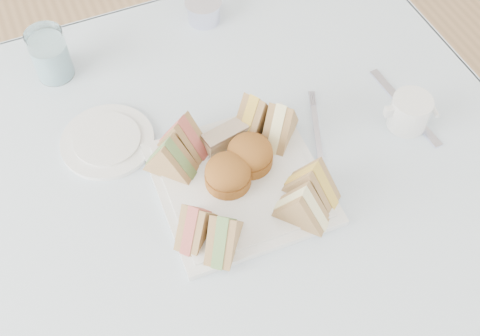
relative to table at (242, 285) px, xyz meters
name	(u,v)px	position (x,y,z in m)	size (l,w,h in m)	color
table	(242,285)	(0.00, 0.00, 0.00)	(0.90, 0.90, 0.74)	brown
tablecloth	(243,192)	(0.00, 0.00, 0.37)	(1.02, 1.02, 0.01)	silver
serving_plate	(240,183)	(0.00, 0.01, 0.38)	(0.27, 0.27, 0.01)	silver
sandwich_fl_a	(195,220)	(-0.10, -0.05, 0.42)	(0.08, 0.04, 0.07)	#9E7550
sandwich_fl_b	(224,231)	(-0.07, -0.08, 0.43)	(0.09, 0.04, 0.08)	#9E7550
sandwich_fr_a	(313,180)	(0.09, -0.06, 0.43)	(0.09, 0.04, 0.08)	#9E7550
sandwich_fr_b	(302,204)	(0.06, -0.09, 0.43)	(0.09, 0.04, 0.08)	#9E7550
sandwich_bl_a	(169,155)	(-0.10, 0.08, 0.43)	(0.09, 0.04, 0.08)	#9E7550
sandwich_bl_b	(183,134)	(-0.06, 0.11, 0.43)	(0.09, 0.04, 0.08)	#9E7550
sandwich_br_a	(280,121)	(0.10, 0.07, 0.43)	(0.09, 0.04, 0.08)	#9E7550
sandwich_br_b	(254,112)	(0.07, 0.11, 0.43)	(0.09, 0.04, 0.08)	#9E7550
scone_left	(228,174)	(-0.02, 0.02, 0.41)	(0.08, 0.08, 0.05)	brown
scone_right	(250,154)	(0.03, 0.04, 0.41)	(0.08, 0.08, 0.05)	brown
pastry_slice	(225,137)	(0.01, 0.09, 0.41)	(0.08, 0.03, 0.04)	tan
side_plate	(107,141)	(-0.18, 0.19, 0.38)	(0.16, 0.16, 0.01)	silver
water_glass	(50,54)	(-0.22, 0.38, 0.43)	(0.07, 0.07, 0.10)	white
tea_strainer	(204,12)	(0.09, 0.41, 0.40)	(0.08, 0.08, 0.04)	silver
knife	(405,107)	(0.34, 0.05, 0.38)	(0.02, 0.20, 0.00)	silver
fork	(319,145)	(0.16, 0.03, 0.38)	(0.01, 0.18, 0.00)	silver
creamer_jug	(409,112)	(0.32, 0.02, 0.41)	(0.07, 0.07, 0.06)	silver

